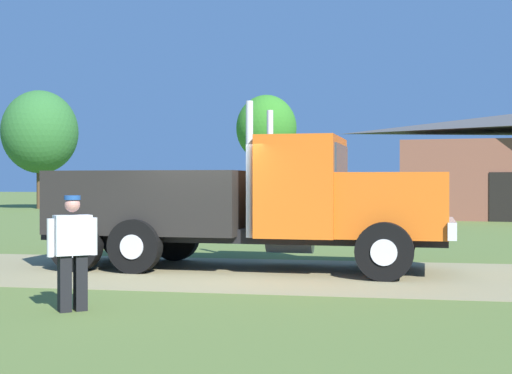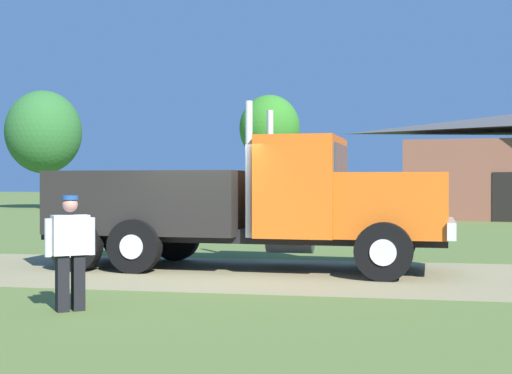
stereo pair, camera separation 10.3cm
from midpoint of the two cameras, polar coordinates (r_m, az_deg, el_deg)
The scene contains 7 objects.
ground_plane at distance 14.47m, azimuth -3.82°, elevation -6.68°, with size 200.00×200.00×0.00m, color #566B30.
dirt_track at distance 14.47m, azimuth -3.82°, elevation -6.66°, with size 120.00×5.14×0.01m, color #8D825A.
truck_foreground_white at distance 14.92m, azimuth -0.76°, elevation -1.46°, with size 8.39×3.01×3.33m.
visitor_walking_mid at distance 10.40m, azimuth -14.07°, elevation -4.63°, with size 0.56×0.51×1.60m.
visitor_far_side at distance 20.07m, azimuth -13.98°, elevation -2.25°, with size 0.70×0.26×1.57m.
tree_left at distance 49.77m, azimuth -16.23°, elevation 4.14°, with size 4.93×4.93×7.74m.
tree_mid at distance 45.07m, azimuth 1.14°, elevation 4.58°, with size 3.73×3.73×7.13m.
Camera 2 is at (3.74, -13.86, 1.80)m, focal length 51.10 mm.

